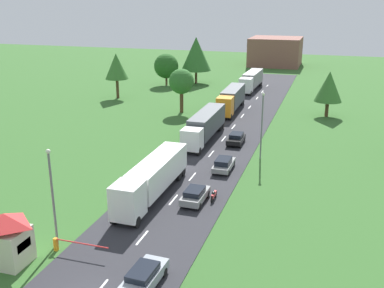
# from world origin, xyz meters

# --- Properties ---
(road) EXTENTS (10.00, 140.00, 0.06)m
(road) POSITION_xyz_m (0.00, 24.50, 0.03)
(road) COLOR #2B2B30
(road) RESTS_ON ground
(lane_marking_centre) EXTENTS (0.16, 119.01, 0.01)m
(lane_marking_centre) POSITION_xyz_m (0.00, 19.46, 0.07)
(lane_marking_centre) COLOR white
(lane_marking_centre) RESTS_ON road
(truck_lead) EXTENTS (2.54, 13.72, 3.55)m
(truck_lead) POSITION_xyz_m (-2.17, 16.43, 2.10)
(truck_lead) COLOR white
(truck_lead) RESTS_ON road
(truck_second) EXTENTS (2.55, 13.90, 3.61)m
(truck_second) POSITION_xyz_m (-2.42, 36.03, 2.13)
(truck_second) COLOR white
(truck_second) RESTS_ON road
(truck_third) EXTENTS (2.82, 13.36, 3.72)m
(truck_third) POSITION_xyz_m (-2.54, 53.05, 2.20)
(truck_third) COLOR orange
(truck_third) RESTS_ON road
(truck_fourth) EXTENTS (2.79, 13.25, 3.62)m
(truck_fourth) POSITION_xyz_m (-2.60, 72.56, 2.14)
(truck_fourth) COLOR white
(truck_fourth) RESTS_ON road
(car_lead) EXTENTS (2.00, 4.43, 1.47)m
(car_lead) POSITION_xyz_m (2.72, 2.83, 0.84)
(car_lead) COLOR #8C939E
(car_lead) RESTS_ON road
(car_second) EXTENTS (1.96, 4.12, 1.44)m
(car_second) POSITION_xyz_m (2.14, 16.41, 0.82)
(car_second) COLOR gray
(car_second) RESTS_ON road
(car_third) EXTENTS (1.92, 4.36, 1.45)m
(car_third) POSITION_xyz_m (2.77, 25.33, 0.82)
(car_third) COLOR gray
(car_third) RESTS_ON road
(car_fourth) EXTENTS (1.92, 3.91, 1.42)m
(car_fourth) POSITION_xyz_m (2.09, 35.24, 0.81)
(car_fourth) COLOR black
(car_fourth) RESTS_ON road
(motorcycle_courier) EXTENTS (0.28, 1.94, 0.91)m
(motorcycle_courier) POSITION_xyz_m (3.70, 17.49, 0.54)
(motorcycle_courier) COLOR black
(motorcycle_courier) RESTS_ON road
(guard_booth) EXTENTS (3.35, 2.90, 4.01)m
(guard_booth) POSITION_xyz_m (-7.90, 2.60, 2.04)
(guard_booth) COLOR beige
(guard_booth) RESTS_ON ground
(barrier_gate) EXTENTS (4.64, 0.28, 1.05)m
(barrier_gate) POSITION_xyz_m (-4.80, 5.10, 0.69)
(barrier_gate) COLOR orange
(barrier_gate) RESTS_ON ground
(lamppost_lead) EXTENTS (0.36, 0.36, 7.94)m
(lamppost_lead) POSITION_xyz_m (-6.04, 5.93, 4.44)
(lamppost_lead) COLOR slate
(lamppost_lead) RESTS_ON ground
(lamppost_second) EXTENTS (0.36, 0.36, 8.13)m
(lamppost_second) POSITION_xyz_m (6.08, 30.54, 4.54)
(lamppost_second) COLOR slate
(lamppost_second) RESTS_ON ground
(tree_oak) EXTENTS (4.20, 4.20, 7.39)m
(tree_oak) POSITION_xyz_m (-10.41, 49.78, 5.22)
(tree_oak) COLOR #513823
(tree_oak) RESTS_ON ground
(tree_birch) EXTENTS (6.70, 6.70, 10.33)m
(tree_birch) POSITION_xyz_m (-15.95, 76.57, 6.63)
(tree_birch) COLOR #513823
(tree_birch) RESTS_ON ground
(tree_maple) EXTENTS (4.40, 4.40, 8.59)m
(tree_maple) POSITION_xyz_m (-25.81, 56.88, 6.12)
(tree_maple) COLOR #513823
(tree_maple) RESTS_ON ground
(tree_elm) EXTENTS (4.43, 4.43, 7.40)m
(tree_elm) POSITION_xyz_m (13.14, 54.21, 4.93)
(tree_elm) COLOR #513823
(tree_elm) RESTS_ON ground
(tree_lime) EXTENTS (5.37, 5.37, 6.95)m
(tree_lime) POSITION_xyz_m (-21.48, 72.21, 4.26)
(tree_lime) COLOR #513823
(tree_lime) RESTS_ON ground
(distant_building) EXTENTS (14.03, 13.99, 7.78)m
(distant_building) POSITION_xyz_m (-2.62, 110.87, 3.89)
(distant_building) COLOR brown
(distant_building) RESTS_ON ground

